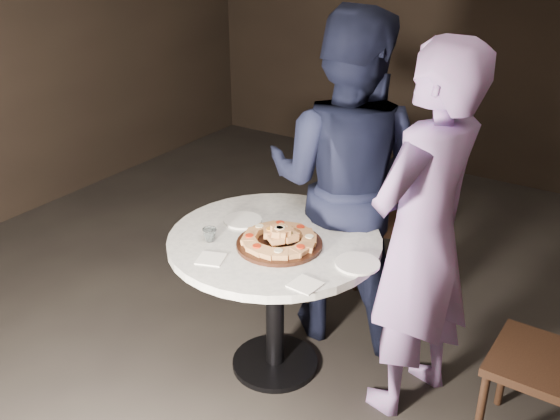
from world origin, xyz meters
The scene contains 12 objects.
floor centered at (0.00, 0.00, 0.00)m, with size 7.00×7.00×0.00m, color black.
table centered at (-0.12, 0.10, 0.66)m, with size 1.22×1.22×0.82m.
serving_board centered at (-0.05, 0.04, 0.83)m, with size 0.43×0.43×0.02m, color black.
focaccia_pile centered at (-0.04, 0.04, 0.86)m, with size 0.39×0.38×0.10m.
plate_left centered at (-0.36, 0.15, 0.82)m, with size 0.20×0.20×0.01m, color white.
plate_right centered at (0.36, 0.08, 0.82)m, with size 0.21×0.21×0.01m, color white.
water_glass centered at (-0.37, -0.11, 0.85)m, with size 0.07×0.07×0.07m, color silver.
napkin_near centered at (-0.24, -0.25, 0.82)m, with size 0.12×0.12×0.01m, color white.
napkin_far centered at (0.25, -0.20, 0.82)m, with size 0.13×0.13×0.01m, color white.
chair_far centered at (0.03, 1.20, 0.51)m, with size 0.55×0.56×0.88m.
diner_navy centered at (-0.01, 0.65, 0.95)m, with size 0.93×0.72×1.91m, color black.
diner_teal centered at (0.58, 0.29, 0.93)m, with size 0.68×0.45×1.86m, color #8469A9.
Camera 1 is at (1.43, -2.22, 2.30)m, focal length 40.00 mm.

